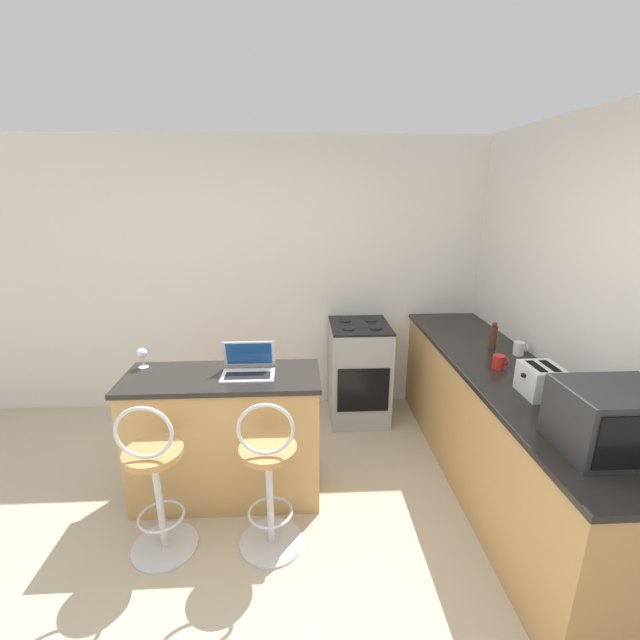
# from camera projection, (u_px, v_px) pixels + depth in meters

# --- Properties ---
(ground_plane) EXTENTS (20.00, 20.00, 0.00)m
(ground_plane) POSITION_uv_depth(u_px,v_px,m) (262.00, 599.00, 2.32)
(ground_plane) COLOR #BCAD8E
(wall_back) EXTENTS (12.00, 0.06, 2.60)m
(wall_back) POSITION_uv_depth(u_px,v_px,m) (275.00, 279.00, 4.12)
(wall_back) COLOR silver
(wall_back) RESTS_ON ground_plane
(breakfast_bar) EXTENTS (1.31, 0.52, 0.94)m
(breakfast_bar) POSITION_uv_depth(u_px,v_px,m) (226.00, 436.00, 2.99)
(breakfast_bar) COLOR tan
(breakfast_bar) RESTS_ON ground_plane
(counter_right) EXTENTS (0.67, 2.78, 0.94)m
(counter_right) POSITION_uv_depth(u_px,v_px,m) (498.00, 428.00, 3.10)
(counter_right) COLOR tan
(counter_right) RESTS_ON ground_plane
(bar_stool_near) EXTENTS (0.40, 0.40, 1.03)m
(bar_stool_near) POSITION_uv_depth(u_px,v_px,m) (156.00, 483.00, 2.49)
(bar_stool_near) COLOR silver
(bar_stool_near) RESTS_ON ground_plane
(bar_stool_far) EXTENTS (0.40, 0.40, 1.03)m
(bar_stool_far) POSITION_uv_depth(u_px,v_px,m) (269.00, 479.00, 2.53)
(bar_stool_far) COLOR silver
(bar_stool_far) RESTS_ON ground_plane
(laptop) EXTENTS (0.35, 0.26, 0.21)m
(laptop) POSITION_uv_depth(u_px,v_px,m) (249.00, 366.00, 2.87)
(laptop) COLOR silver
(laptop) RESTS_ON breakfast_bar
(microwave) EXTENTS (0.48, 0.38, 0.32)m
(microwave) POSITION_uv_depth(u_px,v_px,m) (613.00, 420.00, 1.99)
(microwave) COLOR #2D2D30
(microwave) RESTS_ON counter_right
(toaster) EXTENTS (0.23, 0.24, 0.19)m
(toaster) POSITION_uv_depth(u_px,v_px,m) (541.00, 381.00, 2.56)
(toaster) COLOR silver
(toaster) RESTS_ON counter_right
(stove_range) EXTENTS (0.54, 0.61, 0.95)m
(stove_range) POSITION_uv_depth(u_px,v_px,m) (359.00, 371.00, 4.06)
(stove_range) COLOR #9EA3A8
(stove_range) RESTS_ON ground_plane
(mug_white) EXTENTS (0.10, 0.08, 0.10)m
(mug_white) POSITION_uv_depth(u_px,v_px,m) (519.00, 348.00, 3.20)
(mug_white) COLOR white
(mug_white) RESTS_ON counter_right
(mug_red) EXTENTS (0.10, 0.08, 0.09)m
(mug_red) POSITION_uv_depth(u_px,v_px,m) (499.00, 362.00, 2.95)
(mug_red) COLOR red
(mug_red) RESTS_ON counter_right
(wine_glass_tall) EXTENTS (0.07, 0.07, 0.14)m
(wine_glass_tall) POSITION_uv_depth(u_px,v_px,m) (142.00, 354.00, 2.95)
(wine_glass_tall) COLOR silver
(wine_glass_tall) RESTS_ON breakfast_bar
(pepper_mill) EXTENTS (0.05, 0.05, 0.21)m
(pepper_mill) POSITION_uv_depth(u_px,v_px,m) (493.00, 336.00, 3.31)
(pepper_mill) COLOR #4C2D19
(pepper_mill) RESTS_ON counter_right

